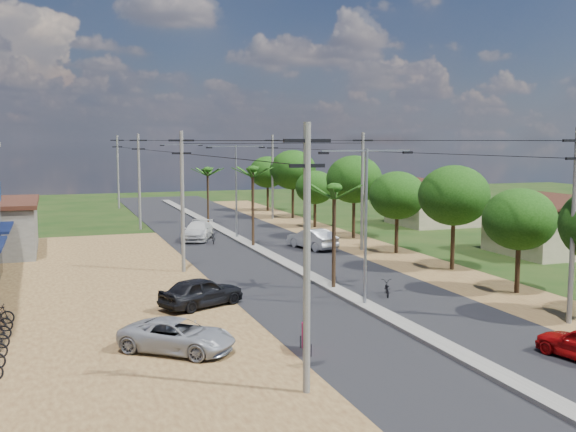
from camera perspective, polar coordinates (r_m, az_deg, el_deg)
name	(u,v)px	position (r m, az deg, el deg)	size (l,w,h in m)	color
ground	(365,307)	(34.70, 6.50, -7.64)	(160.00, 160.00, 0.00)	black
road	(273,258)	(48.34, -1.29, -3.57)	(12.00, 110.00, 0.04)	black
median	(261,251)	(51.15, -2.34, -2.94)	(1.00, 90.00, 0.18)	#605E56
dirt_lot_west	(52,295)	(39.16, -19.37, -6.32)	(18.00, 46.00, 0.04)	brown
dirt_shoulder_east	(379,252)	(51.58, 7.74, -3.00)	(5.00, 90.00, 0.03)	brown
house_east_near	(550,222)	(53.54, 21.29, -0.46)	(7.60, 7.50, 4.60)	#989267
house_east_far	(432,201)	(68.63, 12.12, 1.26)	(7.60, 7.50, 4.60)	#989267
tree_east_b	(519,219)	(38.90, 19.00, -0.27)	(4.00, 4.00, 5.83)	black
tree_east_c	(454,196)	(44.72, 13.88, 1.69)	(4.60, 4.60, 6.83)	black
tree_east_d	(397,195)	(50.59, 9.23, 1.73)	(4.20, 4.20, 6.13)	black
tree_east_e	(354,179)	(57.75, 5.62, 3.10)	(4.80, 4.80, 7.14)	black
tree_east_f	(315,187)	(65.00, 2.30, 2.44)	(3.80, 3.80, 5.52)	black
tree_east_g	(293,170)	(72.61, 0.41, 3.93)	(5.00, 5.00, 7.38)	black
tree_east_h	(268,172)	(80.11, -1.73, 3.73)	(4.40, 4.40, 6.52)	black
palm_median_near	(334,192)	(37.41, 3.94, 2.00)	(2.00, 2.00, 6.15)	black
palm_median_mid	(253,173)	(52.44, -3.01, 3.68)	(2.00, 2.00, 6.55)	black
palm_median_far	(208,172)	(67.95, -6.83, 3.73)	(2.00, 2.00, 5.85)	black
streetlight_near	(366,213)	(33.86, 6.61, 0.24)	(5.10, 0.18, 8.00)	gray
streetlight_mid	(236,183)	(57.31, -4.41, 2.78)	(5.10, 0.18, 8.00)	gray
streetlight_far	(182,171)	(81.68, -8.97, 3.81)	(5.10, 0.18, 8.00)	gray
utility_pole_w_a	(307,253)	(22.00, 1.60, -3.14)	(1.60, 0.24, 9.00)	#605E56
utility_pole_w_b	(182,198)	(43.12, -8.93, 1.49)	(1.60, 0.24, 9.00)	#605E56
utility_pole_w_c	(139,179)	(64.82, -12.49, 3.05)	(1.60, 0.24, 9.00)	#605E56
utility_pole_w_d	(118,170)	(85.68, -14.20, 3.79)	(1.60, 0.24, 9.00)	#605E56
utility_pole_e_a	(574,221)	(33.13, 23.03, -0.42)	(1.60, 0.24, 9.00)	#605E56
utility_pole_e_b	(362,189)	(51.47, 6.32, 2.32)	(1.60, 0.24, 9.00)	#605E56
utility_pole_e_c	(273,175)	(71.89, -1.32, 3.52)	(1.60, 0.24, 9.00)	#605E56
car_silver_mid	(312,239)	(52.16, 2.06, -1.99)	(1.65, 4.73, 1.56)	#9DA0A5
car_white_far	(198,231)	(57.35, -7.65, -1.30)	(2.11, 5.20, 1.51)	beige
car_parked_silver	(178,337)	(27.53, -9.33, -10.04)	(2.15, 4.67, 1.30)	#9DA0A5
car_parked_dark	(201,293)	(34.49, -7.34, -6.44)	(1.79, 4.46, 1.52)	black
moto_rider_east	(387,289)	(36.99, 8.38, -6.13)	(0.55, 1.58, 0.83)	black
moto_rider_west_a	(214,238)	(55.28, -6.32, -1.87)	(0.62, 1.78, 0.94)	black
moto_rider_west_b	(191,231)	(59.35, -8.20, -1.24)	(0.52, 1.85, 1.11)	black
roadside_sign	(306,340)	(27.13, 1.51, -10.44)	(0.32, 1.31, 1.09)	#AD104C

